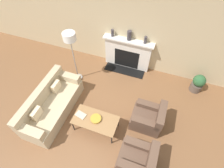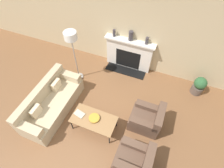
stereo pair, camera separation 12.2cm
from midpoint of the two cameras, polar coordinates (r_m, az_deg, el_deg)
ground_plane at (r=4.93m, az=-7.74°, el=-16.76°), size 18.00×18.00×0.00m
wall_back at (r=5.70m, az=5.64°, el=17.76°), size 18.00×0.06×2.90m
fireplace at (r=6.09m, az=6.09°, el=9.61°), size 1.68×0.59×1.13m
couch at (r=5.29m, az=-18.62°, el=-5.94°), size 0.84×2.10×0.84m
armchair_near at (r=4.43m, az=8.26°, el=-23.41°), size 0.81×0.72×0.79m
armchair_far at (r=4.89m, az=12.14°, el=-11.14°), size 0.81×0.72×0.79m
coffee_table at (r=4.65m, az=-5.23°, el=-11.54°), size 1.17×0.61×0.46m
bowl at (r=4.59m, az=-5.06°, el=-11.03°), size 0.28×0.28×0.06m
book at (r=4.73m, az=-9.84°, el=-9.60°), size 0.30×0.23×0.02m
floor_lamp at (r=5.16m, az=-12.46°, el=13.72°), size 0.37×0.37×1.79m
mantel_vase_left at (r=5.81m, az=1.32°, el=16.33°), size 0.09×0.09×0.24m
mantel_vase_center_left at (r=5.65m, az=6.78°, el=15.35°), size 0.14×0.14×0.31m
mantel_vase_center_right at (r=5.60m, az=11.94°, el=13.64°), size 0.10×0.10×0.23m
potted_plant at (r=6.06m, az=27.06°, el=-0.47°), size 0.38×0.38×0.63m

